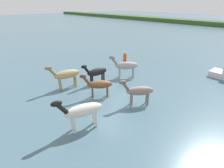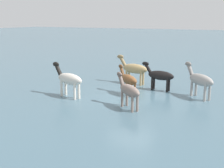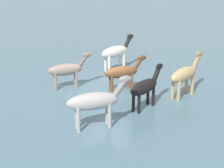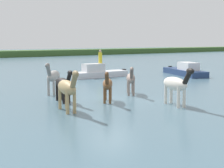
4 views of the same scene
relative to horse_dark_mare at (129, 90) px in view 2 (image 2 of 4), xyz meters
The scene contains 7 objects.
ground_plane 2.17m from the horse_dark_mare, 160.54° to the right, with size 208.49×208.49×0.00m, color #476675.
horse_dark_mare is the anchor object (origin of this frame).
horse_chestnut_trailing 5.71m from the horse_dark_mare, 158.10° to the right, with size 0.91×2.56×1.97m.
horse_lead 2.77m from the horse_dark_mare, 153.92° to the right, with size 1.57×1.96×1.70m.
horse_rear_stallion 4.01m from the horse_dark_mare, 94.55° to the right, with size 1.03×2.54×1.97m.
horse_pinto_flank 4.64m from the horse_dark_mare, 144.08° to the left, with size 1.91×2.19×1.96m.
horse_mid_herd 4.41m from the horse_dark_mare, behind, with size 0.73×2.27×1.76m.
Camera 2 is at (14.68, 6.68, 4.53)m, focal length 46.35 mm.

